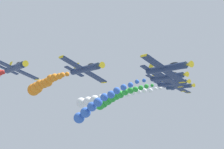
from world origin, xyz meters
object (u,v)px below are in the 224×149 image
(airplane_lead, at_px, (166,68))
(airplane_left_outer, at_px, (172,83))
(airplane_right_inner, at_px, (85,69))
(airplane_trailing, at_px, (179,87))
(airplane_right_outer, at_px, (15,67))
(airplane_left_inner, at_px, (167,77))

(airplane_lead, distance_m, airplane_left_outer, 25.36)
(airplane_lead, xyz_separation_m, airplane_right_inner, (10.06, -9.28, 0.18))
(airplane_left_outer, distance_m, airplane_trailing, 13.11)
(airplane_right_inner, distance_m, airplane_right_outer, 12.52)
(airplane_left_inner, bearing_deg, airplane_trailing, -140.24)
(airplane_left_inner, relative_size, airplane_right_outer, 1.00)
(airplane_lead, distance_m, airplane_trailing, 38.43)
(airplane_lead, bearing_deg, airplane_trailing, -137.96)
(airplane_lead, distance_m, airplane_right_outer, 26.19)
(airplane_trailing, bearing_deg, airplane_lead, 42.04)
(airplane_right_inner, relative_size, airplane_right_outer, 1.00)
(airplane_left_inner, height_order, airplane_trailing, airplane_trailing)
(airplane_left_inner, distance_m, airplane_right_outer, 29.75)
(airplane_left_inner, xyz_separation_m, airplane_right_outer, (28.71, -7.78, 0.56))
(airplane_lead, relative_size, airplane_left_inner, 1.00)
(airplane_lead, height_order, airplane_right_outer, airplane_right_outer)
(airplane_right_inner, bearing_deg, airplane_left_inner, -179.38)
(airplane_lead, distance_m, airplane_left_inner, 13.09)
(airplane_left_inner, relative_size, airplane_left_outer, 1.00)
(airplane_left_inner, xyz_separation_m, airplane_trailing, (-19.52, -16.24, 0.07))
(airplane_left_outer, bearing_deg, airplane_right_outer, 0.56)
(airplane_right_outer, bearing_deg, airplane_left_outer, -179.44)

